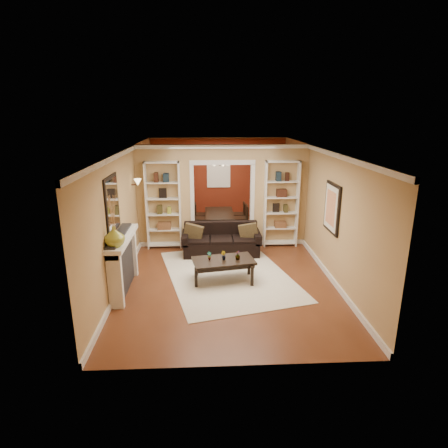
{
  "coord_description": "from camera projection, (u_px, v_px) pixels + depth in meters",
  "views": [
    {
      "loc": [
        -0.45,
        -8.54,
        3.47
      ],
      "look_at": [
        -0.06,
        -0.8,
        1.17
      ],
      "focal_mm": 30.0,
      "sensor_mm": 36.0,
      "label": 1
    }
  ],
  "objects": [
    {
      "name": "plant_right",
      "position": [
        238.0,
        255.0,
        7.92
      ],
      "size": [
        0.12,
        0.12,
        0.19
      ],
      "primitive_type": "imported",
      "rotation": [
        0.0,
        0.0,
        4.57
      ],
      "color": "#336626",
      "rests_on": "coffee_table"
    },
    {
      "name": "mirror",
      "position": [
        112.0,
        204.0,
        7.13
      ],
      "size": [
        0.03,
        0.95,
        1.1
      ],
      "primitive_type": "cube",
      "color": "silver",
      "rests_on": "wall_left"
    },
    {
      "name": "wall_front",
      "position": [
        240.0,
        279.0,
        4.97
      ],
      "size": [
        8.0,
        0.0,
        8.0
      ],
      "primitive_type": "plane",
      "rotation": [
        -1.57,
        0.0,
        0.0
      ],
      "color": "tan",
      "rests_on": "ground"
    },
    {
      "name": "framed_art",
      "position": [
        332.0,
        208.0,
        7.89
      ],
      "size": [
        0.04,
        0.85,
        1.05
      ],
      "primitive_type": "cube",
      "color": "black",
      "rests_on": "wall_right"
    },
    {
      "name": "coffee_table",
      "position": [
        224.0,
        270.0,
        8.0
      ],
      "size": [
        1.39,
        0.92,
        0.49
      ],
      "primitive_type": "cube",
      "rotation": [
        0.0,
        0.0,
        0.18
      ],
      "color": "black",
      "rests_on": "floor"
    },
    {
      "name": "partition_wall",
      "position": [
        222.0,
        196.0,
        9.95
      ],
      "size": [
        4.5,
        0.15,
        2.7
      ],
      "primitive_type": "cube",
      "color": "tan",
      "rests_on": "floor"
    },
    {
      "name": "dining_chair_ne",
      "position": [
        239.0,
        219.0,
        11.21
      ],
      "size": [
        0.5,
        0.5,
        0.86
      ],
      "primitive_type": "cube",
      "rotation": [
        0.0,
        0.0,
        -1.37
      ],
      "color": "black",
      "rests_on": "floor"
    },
    {
      "name": "pillow_left",
      "position": [
        193.0,
        232.0,
        9.38
      ],
      "size": [
        0.49,
        0.24,
        0.47
      ],
      "primitive_type": "cube",
      "rotation": [
        0.0,
        0.0,
        -0.23
      ],
      "color": "brown",
      "rests_on": "sofa"
    },
    {
      "name": "vase",
      "position": [
        114.0,
        236.0,
        6.7
      ],
      "size": [
        0.44,
        0.44,
        0.38
      ],
      "primitive_type": "imported",
      "rotation": [
        0.0,
        0.0,
        -0.24
      ],
      "color": "#98A033",
      "rests_on": "fireplace"
    },
    {
      "name": "wall_right",
      "position": [
        319.0,
        206.0,
        8.91
      ],
      "size": [
        0.0,
        8.0,
        8.0
      ],
      "primitive_type": "plane",
      "rotation": [
        1.57,
        0.0,
        -1.57
      ],
      "color": "tan",
      "rests_on": "ground"
    },
    {
      "name": "ceiling",
      "position": [
        225.0,
        149.0,
        8.41
      ],
      "size": [
        8.0,
        8.0,
        0.0
      ],
      "primitive_type": "plane",
      "rotation": [
        3.14,
        0.0,
        0.0
      ],
      "color": "white",
      "rests_on": "ground"
    },
    {
      "name": "dining_table",
      "position": [
        220.0,
        221.0,
        11.52
      ],
      "size": [
        1.55,
        0.86,
        0.54
      ],
      "primitive_type": "imported",
      "rotation": [
        0.0,
        0.0,
        1.57
      ],
      "color": "black",
      "rests_on": "floor"
    },
    {
      "name": "plant_left",
      "position": [
        209.0,
        256.0,
        7.89
      ],
      "size": [
        0.11,
        0.09,
        0.18
      ],
      "primitive_type": "imported",
      "rotation": [
        0.0,
        0.0,
        0.35
      ],
      "color": "#336626",
      "rests_on": "coffee_table"
    },
    {
      "name": "plant_center",
      "position": [
        223.0,
        256.0,
        7.9
      ],
      "size": [
        0.13,
        0.13,
        0.19
      ],
      "primitive_type": "imported",
      "rotation": [
        0.0,
        0.0,
        2.36
      ],
      "color": "#336626",
      "rests_on": "coffee_table"
    },
    {
      "name": "bookshelf_left",
      "position": [
        163.0,
        206.0,
        9.77
      ],
      "size": [
        0.9,
        0.3,
        2.3
      ],
      "primitive_type": "cube",
      "color": "white",
      "rests_on": "floor"
    },
    {
      "name": "bookshelf_right",
      "position": [
        281.0,
        204.0,
        9.91
      ],
      "size": [
        0.9,
        0.3,
        2.3
      ],
      "primitive_type": "cube",
      "color": "white",
      "rests_on": "floor"
    },
    {
      "name": "dining_chair_se",
      "position": [
        237.0,
        214.0,
        11.8
      ],
      "size": [
        0.45,
        0.45,
        0.8
      ],
      "primitive_type": "cube",
      "rotation": [
        0.0,
        0.0,
        -1.73
      ],
      "color": "black",
      "rests_on": "floor"
    },
    {
      "name": "wall_back",
      "position": [
        219.0,
        178.0,
        12.63
      ],
      "size": [
        8.0,
        0.0,
        8.0
      ],
      "primitive_type": "plane",
      "rotation": [
        1.57,
        0.0,
        0.0
      ],
      "color": "tan",
      "rests_on": "ground"
    },
    {
      "name": "wall_sconce",
      "position": [
        135.0,
        183.0,
        9.08
      ],
      "size": [
        0.18,
        0.18,
        0.22
      ],
      "primitive_type": "cube",
      "color": "#FFE0A5",
      "rests_on": "wall_left"
    },
    {
      "name": "wall_left",
      "position": [
        128.0,
        208.0,
        8.69
      ],
      "size": [
        0.0,
        8.0,
        8.0
      ],
      "primitive_type": "plane",
      "rotation": [
        1.57,
        0.0,
        1.57
      ],
      "color": "tan",
      "rests_on": "ground"
    },
    {
      "name": "dining_chair_nw",
      "position": [
        202.0,
        219.0,
        11.16
      ],
      "size": [
        0.51,
        0.51,
        0.87
      ],
      "primitive_type": "cube",
      "rotation": [
        0.0,
        0.0,
        1.36
      ],
      "color": "black",
      "rests_on": "floor"
    },
    {
      "name": "red_back_panel",
      "position": [
        219.0,
        179.0,
        12.61
      ],
      "size": [
        4.44,
        0.04,
        2.64
      ],
      "primitive_type": "cube",
      "color": "maroon",
      "rests_on": "floor"
    },
    {
      "name": "floor",
      "position": [
        225.0,
        260.0,
        9.18
      ],
      "size": [
        8.0,
        8.0,
        0.0
      ],
      "primitive_type": "plane",
      "color": "brown",
      "rests_on": "ground"
    },
    {
      "name": "sofa",
      "position": [
        221.0,
        239.0,
        9.5
      ],
      "size": [
        1.98,
        0.85,
        0.77
      ],
      "primitive_type": "cube",
      "color": "black",
      "rests_on": "floor"
    },
    {
      "name": "fireplace",
      "position": [
        124.0,
        264.0,
        7.48
      ],
      "size": [
        0.32,
        1.7,
        1.16
      ],
      "primitive_type": "cube",
      "color": "white",
      "rests_on": "floor"
    },
    {
      "name": "area_rug",
      "position": [
        228.0,
        274.0,
        8.36
      ],
      "size": [
        3.29,
        4.02,
        0.01
      ],
      "primitive_type": "cube",
      "rotation": [
        0.0,
        0.0,
        0.24
      ],
      "color": "silver",
      "rests_on": "floor"
    },
    {
      "name": "dining_chair_sw",
      "position": [
        202.0,
        215.0,
        11.74
      ],
      "size": [
        0.46,
        0.46,
        0.8
      ],
      "primitive_type": "cube",
      "rotation": [
        0.0,
        0.0,
        1.74
      ],
      "color": "black",
      "rests_on": "floor"
    },
    {
      "name": "dining_window",
      "position": [
        219.0,
        173.0,
        12.5
      ],
      "size": [
        0.78,
        0.03,
        0.98
      ],
      "primitive_type": "cube",
      "color": "#8CA5CC",
      "rests_on": "wall_back"
    },
    {
      "name": "chandelier",
      "position": [
        220.0,
        164.0,
        11.19
      ],
      "size": [
        0.5,
        0.5,
        0.3
      ],
      "primitive_type": "cube",
      "color": "#3B211A",
      "rests_on": "ceiling"
    },
    {
      "name": "pillow_right",
      "position": [
        249.0,
        231.0,
        9.45
      ],
      "size": [
        0.48,
        0.23,
        0.46
      ],
      "primitive_type": "cube",
      "rotation": [
        0.0,
        0.0,
        -0.21
      ],
      "color": "brown",
      "rests_on": "sofa"
    }
  ]
}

